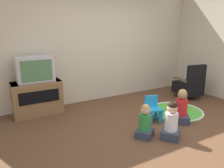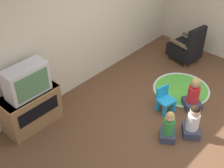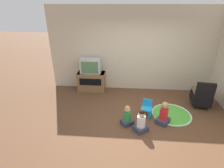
# 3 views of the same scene
# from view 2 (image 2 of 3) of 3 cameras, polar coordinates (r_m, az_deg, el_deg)

# --- Properties ---
(ground_plane) EXTENTS (30.00, 30.00, 0.00)m
(ground_plane) POSITION_cam_2_polar(r_m,az_deg,el_deg) (5.48, 11.06, -7.95)
(ground_plane) COLOR brown
(wall_back) EXTENTS (5.79, 0.12, 2.89)m
(wall_back) POSITION_cam_2_polar(r_m,az_deg,el_deg) (5.73, -6.28, 12.33)
(wall_back) COLOR beige
(wall_back) RESTS_ON ground_plane
(tv_cabinet) EXTENTS (0.97, 0.47, 0.68)m
(tv_cabinet) POSITION_cam_2_polar(r_m,az_deg,el_deg) (5.40, -14.57, -4.31)
(tv_cabinet) COLOR brown
(tv_cabinet) RESTS_ON ground_plane
(television) EXTENTS (0.70, 0.34, 0.52)m
(television) POSITION_cam_2_polar(r_m,az_deg,el_deg) (5.02, -15.35, 0.56)
(television) COLOR #B7B7BC
(television) RESTS_ON tv_cabinet
(black_armchair) EXTENTS (0.62, 0.70, 0.88)m
(black_armchair) POSITION_cam_2_polar(r_m,az_deg,el_deg) (7.10, 13.47, 6.46)
(black_armchair) COLOR brown
(black_armchair) RESTS_ON ground_plane
(yellow_kid_chair) EXTENTS (0.35, 0.34, 0.47)m
(yellow_kid_chair) POSITION_cam_2_polar(r_m,az_deg,el_deg) (5.68, 9.68, -3.17)
(yellow_kid_chair) COLOR #1E99DB
(yellow_kid_chair) RESTS_ON ground_plane
(play_mat) EXTENTS (1.12, 1.12, 0.04)m
(play_mat) POSITION_cam_2_polar(r_m,az_deg,el_deg) (6.34, 12.54, -0.90)
(play_mat) COLOR green
(play_mat) RESTS_ON ground_plane
(child_watching_left) EXTENTS (0.43, 0.44, 0.65)m
(child_watching_left) POSITION_cam_2_polar(r_m,az_deg,el_deg) (5.80, 14.65, -1.98)
(child_watching_left) COLOR #33384C
(child_watching_left) RESTS_ON ground_plane
(child_watching_center) EXTENTS (0.38, 0.37, 0.56)m
(child_watching_center) POSITION_cam_2_polar(r_m,az_deg,el_deg) (5.13, 10.31, -7.79)
(child_watching_center) COLOR #33384C
(child_watching_center) RESTS_ON ground_plane
(child_watching_right) EXTENTS (0.42, 0.41, 0.62)m
(child_watching_right) POSITION_cam_2_polar(r_m,az_deg,el_deg) (5.27, 14.55, -6.79)
(child_watching_right) COLOR #33384C
(child_watching_right) RESTS_ON ground_plane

